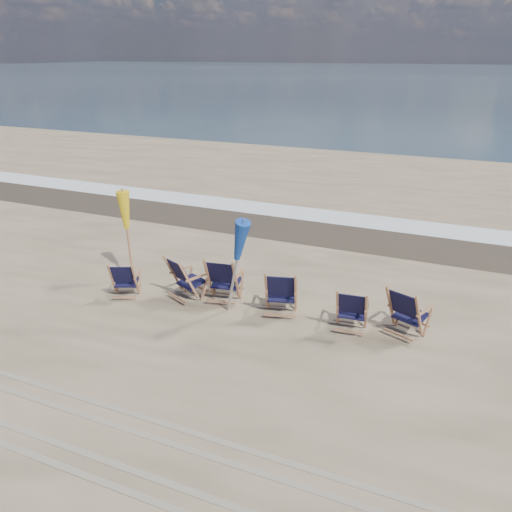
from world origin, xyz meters
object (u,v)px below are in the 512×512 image
at_px(beach_chair_4, 366,313).
at_px(beach_chair_0, 135,280).
at_px(umbrella_blue, 234,239).
at_px(beach_chair_1, 189,283).
at_px(beach_chair_3, 295,295).
at_px(beach_chair_5, 419,318).
at_px(beach_chair_2, 236,282).
at_px(umbrella_yellow, 126,215).

bearing_deg(beach_chair_4, beach_chair_0, -0.48).
bearing_deg(umbrella_blue, beach_chair_1, 175.63).
bearing_deg(beach_chair_4, beach_chair_3, -10.33).
height_order(beach_chair_4, umbrella_blue, umbrella_blue).
bearing_deg(beach_chair_5, beach_chair_3, 21.43).
bearing_deg(beach_chair_0, beach_chair_4, 161.93).
bearing_deg(beach_chair_0, beach_chair_1, 166.86).
xyz_separation_m(beach_chair_2, umbrella_yellow, (-2.80, 0.21, 1.05)).
bearing_deg(beach_chair_3, umbrella_yellow, -18.16).
relative_size(umbrella_yellow, umbrella_blue, 0.96).
xyz_separation_m(beach_chair_4, umbrella_blue, (-2.55, -0.30, 1.21)).
bearing_deg(beach_chair_1, beach_chair_2, -134.36).
bearing_deg(umbrella_blue, beach_chair_0, -176.87).
xyz_separation_m(beach_chair_1, beach_chair_4, (3.65, 0.22, -0.04)).
bearing_deg(umbrella_yellow, beach_chair_0, -48.81).
height_order(beach_chair_4, umbrella_yellow, umbrella_yellow).
height_order(beach_chair_2, beach_chair_5, beach_chair_2).
relative_size(beach_chair_3, beach_chair_4, 1.10).
relative_size(beach_chair_3, umbrella_blue, 0.47).
bearing_deg(beach_chair_2, beach_chair_1, 13.43).
relative_size(beach_chair_0, beach_chair_1, 0.86).
relative_size(beach_chair_1, beach_chair_5, 0.99).
height_order(beach_chair_2, umbrella_blue, umbrella_blue).
xyz_separation_m(beach_chair_2, umbrella_blue, (0.19, -0.45, 1.14)).
height_order(beach_chair_0, beach_chair_2, beach_chair_2).
relative_size(beach_chair_2, beach_chair_3, 1.04).
relative_size(beach_chair_0, beach_chair_2, 0.82).
bearing_deg(beach_chair_5, beach_chair_2, 21.11).
xyz_separation_m(beach_chair_0, umbrella_yellow, (-0.69, 0.79, 1.15)).
height_order(beach_chair_5, umbrella_yellow, umbrella_yellow).
relative_size(beach_chair_1, beach_chair_4, 1.08).
bearing_deg(beach_chair_1, beach_chair_4, -152.92).
relative_size(beach_chair_4, umbrella_yellow, 0.45).
distance_m(beach_chair_3, beach_chair_4, 1.43).
xyz_separation_m(beach_chair_1, beach_chair_5, (4.59, 0.31, 0.01)).
height_order(beach_chair_2, beach_chair_3, beach_chair_2).
relative_size(beach_chair_0, beach_chair_4, 0.94).
bearing_deg(beach_chair_3, beach_chair_5, 164.70).
relative_size(beach_chair_1, umbrella_blue, 0.46).
bearing_deg(beach_chair_3, beach_chair_4, 160.36).
bearing_deg(beach_chair_2, beach_chair_4, 168.32).
bearing_deg(umbrella_blue, umbrella_yellow, 167.53).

